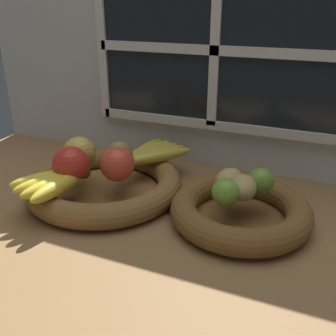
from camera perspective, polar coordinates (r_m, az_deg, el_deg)
name	(u,v)px	position (r cm, az deg, el deg)	size (l,w,h in cm)	color
ground_plane	(172,219)	(85.13, 0.55, -7.52)	(140.00, 90.00, 3.00)	olive
back_wall	(217,62)	(102.01, 7.21, 15.25)	(140.00, 4.60, 55.00)	silver
fruit_bowl_left	(105,184)	(92.24, -9.30, -2.36)	(36.14, 36.14, 5.49)	brown
fruit_bowl_right	(240,211)	(81.34, 10.62, -6.25)	(29.01, 29.01, 5.49)	brown
apple_red_right	(118,164)	(85.60, -7.37, 0.62)	(7.69, 7.69, 7.69)	#CC422D
apple_red_front	(71,164)	(86.91, -14.15, 0.54)	(8.00, 8.00, 8.00)	red
apple_golden_left	(79,153)	(93.21, -12.95, 2.18)	(7.73, 7.73, 7.73)	gold
pear_brown	(120,156)	(90.51, -7.12, 1.78)	(6.30, 5.91, 7.21)	olive
banana_bunch_front	(54,182)	(84.92, -16.49, -2.02)	(13.24, 17.26, 3.36)	yellow
banana_bunch_back	(151,153)	(97.25, -2.55, 2.16)	(14.27, 19.89, 2.85)	gold
potato_oblong	(229,180)	(81.84, 8.98, -1.71)	(6.94, 5.06, 4.83)	tan
potato_large	(242,187)	(78.80, 10.91, -2.83)	(7.10, 5.63, 5.03)	tan
lime_near	(226,192)	(75.92, 8.49, -3.53)	(5.47, 5.47, 5.47)	#6B9E33
lime_far	(260,181)	(81.56, 13.47, -1.90)	(5.60, 5.60, 5.60)	olive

